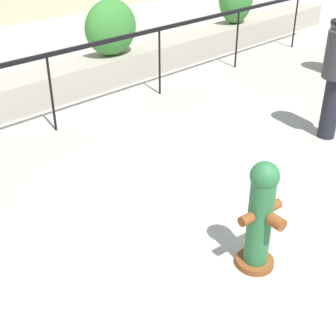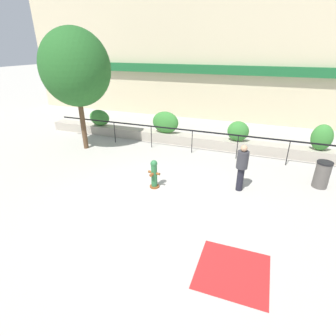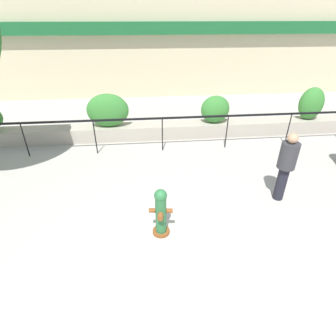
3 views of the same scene
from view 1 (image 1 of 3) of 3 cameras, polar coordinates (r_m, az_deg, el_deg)
The scene contains 4 objects.
planter_wall_low at distance 7.94m, azimuth -18.07°, elevation 8.44°, with size 18.00×0.70×0.50m, color #ADA393.
fence_railing_segment at distance 6.78m, azimuth -14.49°, elevation 12.33°, with size 15.00×0.05×1.15m.
hedge_bush_2 at distance 8.76m, azimuth -6.99°, elevation 16.64°, with size 1.03×0.70×0.98m, color #387F33.
fire_hydrant at distance 4.18m, azimuth 11.21°, elevation -5.75°, with size 0.48×0.45×1.08m.
Camera 1 is at (-3.28, -0.71, 2.93)m, focal length 50.00 mm.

